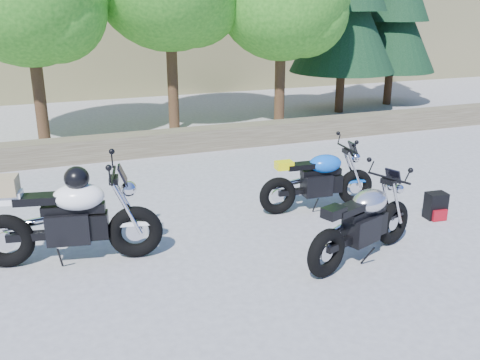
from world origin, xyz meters
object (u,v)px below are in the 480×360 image
Objects in this scene: silver_bike at (363,223)px; white_bike at (69,217)px; blue_bike at (319,181)px; backpack at (436,206)px.

silver_bike is 3.88m from white_bike.
white_bike reaches higher than blue_bike.
blue_bike is at bearing 59.37° from silver_bike.
blue_bike is (0.32, 1.82, -0.01)m from silver_bike.
backpack is (5.55, -0.49, -0.44)m from white_bike.
white_bike reaches higher than backpack.
white_bike is 1.17× the size of blue_bike.
silver_bike is 4.71× the size of backpack.
silver_bike is 0.99× the size of blue_bike.
silver_bike is at bearing -8.64° from white_bike.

